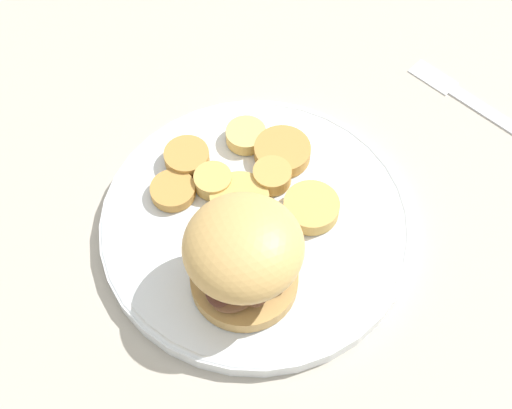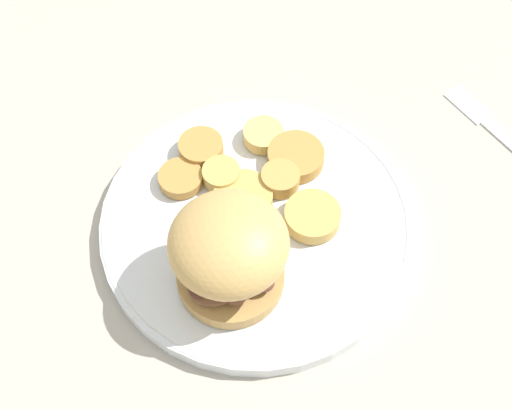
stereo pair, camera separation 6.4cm
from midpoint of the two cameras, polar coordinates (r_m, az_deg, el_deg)
name	(u,v)px [view 2 (the right image)]	position (r m, az deg, el deg)	size (l,w,h in m)	color
ground_plane	(256,229)	(0.68, 2.70, -2.17)	(4.00, 4.00, 0.00)	#B2A899
dinner_plate	(256,223)	(0.67, 2.73, -1.74)	(0.29, 0.29, 0.02)	white
sandwich	(227,253)	(0.58, 0.81, -4.14)	(0.10, 0.10, 0.09)	tan
potato_round_0	(312,216)	(0.66, 7.30, -1.18)	(0.05, 0.05, 0.01)	tan
potato_round_1	(263,135)	(0.71, 3.19, 5.36)	(0.04, 0.04, 0.01)	#DBB766
potato_round_2	(221,175)	(0.68, -0.11, 2.18)	(0.04, 0.04, 0.02)	tan
potato_round_3	(179,180)	(0.68, -3.50, 1.75)	(0.04, 0.04, 0.01)	#BC8942
potato_round_4	(278,178)	(0.68, 4.43, 1.95)	(0.04, 0.04, 0.02)	tan
potato_round_5	(294,156)	(0.69, 5.70, 3.69)	(0.06, 0.06, 0.01)	#BC8942
potato_round_6	(201,148)	(0.70, -1.81, 4.34)	(0.04, 0.04, 0.02)	#BC8942
potato_round_7	(243,197)	(0.66, 1.72, 0.40)	(0.06, 0.06, 0.01)	tan
fork	(508,139)	(0.79, 21.75, 4.70)	(0.09, 0.17, 0.00)	silver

